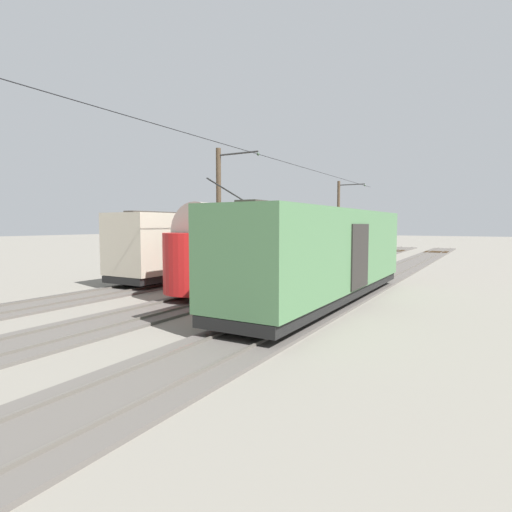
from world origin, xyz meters
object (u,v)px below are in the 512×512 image
(boxcar_far_siding, at_px, (198,243))
(catenary_pole_foreground, at_px, (339,218))
(vintage_streetcar, at_px, (271,243))
(catenary_pole_mid_near, at_px, (220,213))
(coach_adjacent, at_px, (325,253))

(boxcar_far_siding, distance_m, catenary_pole_foreground, 19.56)
(vintage_streetcar, relative_size, boxcar_far_siding, 1.34)
(vintage_streetcar, distance_m, boxcar_far_siding, 5.00)
(boxcar_far_siding, bearing_deg, vintage_streetcar, -175.63)
(boxcar_far_siding, xyz_separation_m, catenary_pole_mid_near, (-2.47, 1.13, 1.80))
(vintage_streetcar, height_order, catenary_pole_mid_near, catenary_pole_mid_near)
(coach_adjacent, bearing_deg, boxcar_far_siding, -22.82)
(coach_adjacent, bearing_deg, catenary_pole_foreground, -72.34)
(coach_adjacent, xyz_separation_m, catenary_pole_foreground, (7.49, -23.51, 1.80))
(vintage_streetcar, height_order, coach_adjacent, vintage_streetcar)
(boxcar_far_siding, relative_size, catenary_pole_mid_near, 1.64)
(catenary_pole_foreground, height_order, catenary_pole_mid_near, same)
(coach_adjacent, distance_m, catenary_pole_mid_near, 8.29)
(catenary_pole_mid_near, bearing_deg, coach_adjacent, 157.78)
(boxcar_far_siding, height_order, catenary_pole_mid_near, catenary_pole_mid_near)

